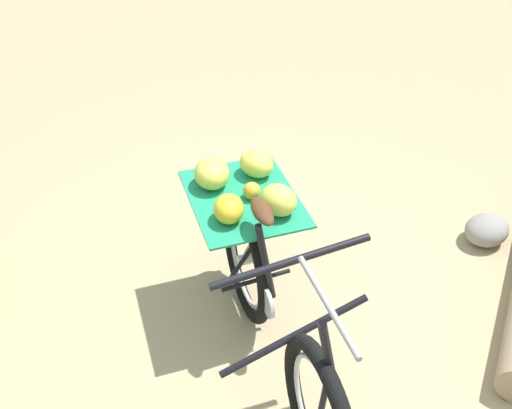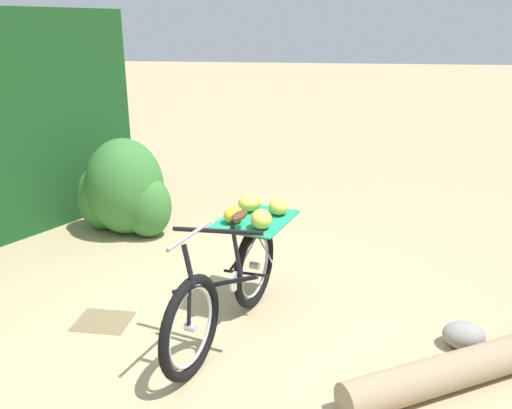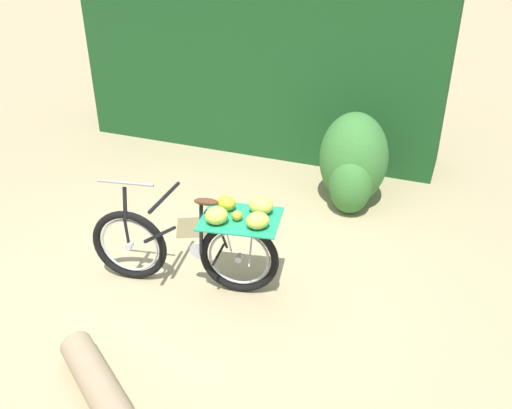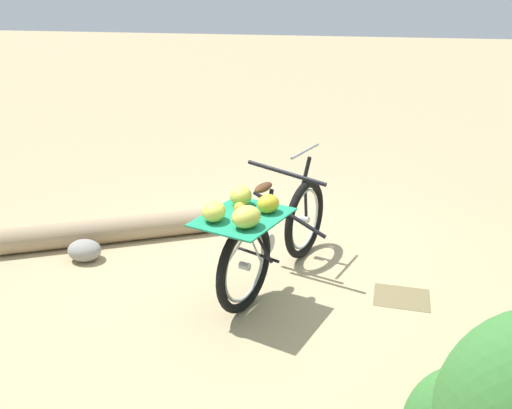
{
  "view_description": "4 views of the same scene",
  "coord_description": "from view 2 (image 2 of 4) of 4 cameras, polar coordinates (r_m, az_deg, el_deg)",
  "views": [
    {
      "loc": [
        -1.16,
        -1.66,
        2.6
      ],
      "look_at": [
        0.16,
        0.29,
        0.83
      ],
      "focal_mm": 41.78,
      "sensor_mm": 36.0,
      "label": 1
    },
    {
      "loc": [
        0.76,
        -3.59,
        2.3
      ],
      "look_at": [
        0.18,
        0.42,
        0.91
      ],
      "focal_mm": 37.03,
      "sensor_mm": 36.0,
      "label": 2
    },
    {
      "loc": [
        4.18,
        0.25,
        3.09
      ],
      "look_at": [
        0.13,
        0.57,
        0.89
      ],
      "focal_mm": 37.67,
      "sensor_mm": 36.0,
      "label": 3
    },
    {
      "loc": [
        -0.81,
        3.84,
        2.27
      ],
      "look_at": [
        0.06,
        0.5,
        0.91
      ],
      "focal_mm": 37.34,
      "sensor_mm": 36.0,
      "label": 4
    }
  ],
  "objects": [
    {
      "name": "ground_plane",
      "position": [
        4.34,
        -3.21,
        -13.14
      ],
      "size": [
        60.0,
        60.0,
        0.0
      ],
      "primitive_type": "plane",
      "color": "tan"
    },
    {
      "name": "bicycle",
      "position": [
        4.11,
        -2.38,
        -7.15
      ],
      "size": [
        0.9,
        1.79,
        1.03
      ],
      "rotation": [
        0.0,
        0.0,
        -1.85
      ],
      "color": "black",
      "rests_on": "ground_plane"
    },
    {
      "name": "fallen_log",
      "position": [
        4.0,
        22.54,
        -15.68
      ],
      "size": [
        1.88,
        1.24,
        0.25
      ],
      "primitive_type": "cylinder",
      "rotation": [
        0.0,
        1.57,
        0.53
      ],
      "color": "#9E8466",
      "rests_on": "ground_plane"
    },
    {
      "name": "shrub_cluster",
      "position": [
        6.18,
        -14.09,
        1.31
      ],
      "size": [
        1.16,
        0.8,
        1.11
      ],
      "color": "#387533",
      "rests_on": "ground_plane"
    },
    {
      "name": "path_stone",
      "position": [
        4.34,
        21.54,
        -13.02
      ],
      "size": [
        0.31,
        0.26,
        0.19
      ],
      "primitive_type": "ellipsoid",
      "color": "gray",
      "rests_on": "ground_plane"
    },
    {
      "name": "leaf_litter_patch",
      "position": [
        4.58,
        -16.17,
        -12.0
      ],
      "size": [
        0.44,
        0.36,
        0.01
      ],
      "primitive_type": "cube",
      "color": "olive",
      "rests_on": "ground_plane"
    }
  ]
}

